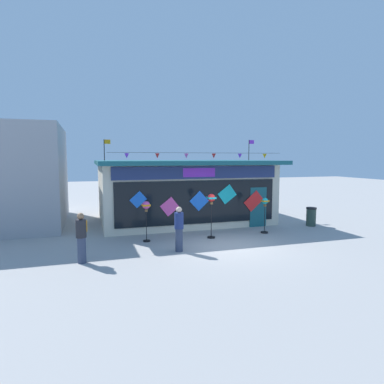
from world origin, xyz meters
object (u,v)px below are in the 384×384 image
(wind_spinner_center_left, at_px, (265,207))
(trash_bin, at_px, (311,216))
(wind_spinner_left, at_px, (211,203))
(person_mid_plaza, at_px, (179,229))
(wind_spinner_far_left, at_px, (146,210))
(person_near_camera, at_px, (81,237))
(kite_shop_building, at_px, (182,190))

(wind_spinner_center_left, xyz_separation_m, trash_bin, (3.12, 0.74, -0.73))
(wind_spinner_left, bearing_deg, person_mid_plaza, -139.98)
(wind_spinner_far_left, relative_size, person_mid_plaza, 1.01)
(person_mid_plaza, bearing_deg, wind_spinner_far_left, -134.30)
(person_mid_plaza, bearing_deg, person_near_camera, -65.30)
(person_near_camera, xyz_separation_m, trash_bin, (11.12, 2.80, -0.41))
(wind_spinner_left, xyz_separation_m, wind_spinner_center_left, (2.69, 0.14, -0.31))
(wind_spinner_far_left, distance_m, trash_bin, 8.67)
(wind_spinner_left, xyz_separation_m, trash_bin, (5.81, 0.88, -1.04))
(wind_spinner_center_left, distance_m, person_mid_plaza, 4.91)
(kite_shop_building, bearing_deg, person_mid_plaza, -106.94)
(wind_spinner_left, bearing_deg, person_near_camera, -160.11)
(kite_shop_building, xyz_separation_m, person_mid_plaza, (-1.84, -6.03, -0.83))
(wind_spinner_far_left, relative_size, person_near_camera, 1.01)
(kite_shop_building, distance_m, person_near_camera, 8.30)
(wind_spinner_left, bearing_deg, trash_bin, 8.60)
(person_near_camera, relative_size, person_mid_plaza, 1.00)
(wind_spinner_center_left, bearing_deg, wind_spinner_left, -176.97)
(trash_bin, bearing_deg, kite_shop_building, 148.67)
(kite_shop_building, xyz_separation_m, wind_spinner_left, (0.05, -4.45, -0.16))
(wind_spinner_center_left, bearing_deg, person_mid_plaza, -159.33)
(wind_spinner_left, distance_m, person_near_camera, 5.69)
(wind_spinner_left, bearing_deg, wind_spinner_center_left, 3.03)
(wind_spinner_left, relative_size, person_mid_plaza, 1.15)
(kite_shop_building, height_order, person_mid_plaza, kite_shop_building)
(wind_spinner_far_left, relative_size, wind_spinner_center_left, 1.03)
(kite_shop_building, distance_m, wind_spinner_left, 4.45)
(wind_spinner_center_left, bearing_deg, kite_shop_building, 122.51)
(person_near_camera, height_order, person_mid_plaza, same)
(wind_spinner_far_left, height_order, trash_bin, wind_spinner_far_left)
(wind_spinner_far_left, height_order, person_mid_plaza, wind_spinner_far_left)
(person_near_camera, relative_size, trash_bin, 1.77)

